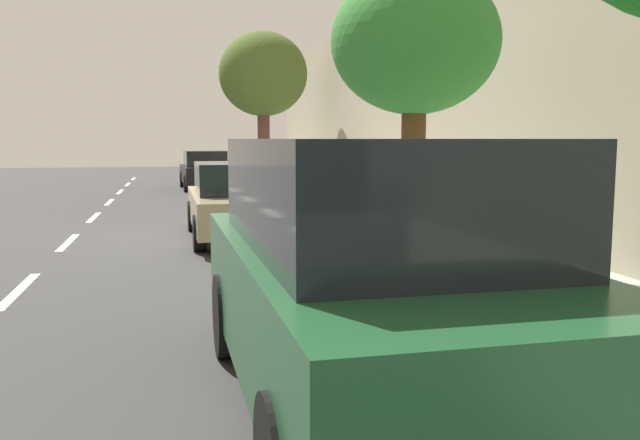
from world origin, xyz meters
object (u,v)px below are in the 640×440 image
(parked_suv_green_second, at_px, (367,273))
(parked_sedan_black_far, at_px, (205,170))
(bicycle_at_curb, at_px, (314,255))
(street_tree_far_end, at_px, (263,75))
(parked_sedan_tan_mid, at_px, (237,201))
(street_tree_mid_block, at_px, (415,45))
(pedestrian_on_phone, at_px, (278,160))
(cyclist_with_backpack, at_px, (337,212))

(parked_suv_green_second, bearing_deg, parked_sedan_black_far, 90.46)
(bicycle_at_curb, height_order, street_tree_far_end, street_tree_far_end)
(parked_suv_green_second, xyz_separation_m, street_tree_far_end, (2.01, 20.98, 3.36))
(parked_sedan_tan_mid, relative_size, bicycle_at_curb, 2.87)
(street_tree_mid_block, distance_m, street_tree_far_end, 16.47)
(pedestrian_on_phone, bearing_deg, street_tree_mid_block, -92.46)
(parked_suv_green_second, xyz_separation_m, parked_sedan_tan_mid, (-0.16, 8.68, -0.27))
(parked_sedan_black_far, relative_size, street_tree_far_end, 0.76)
(street_tree_mid_block, bearing_deg, bicycle_at_curb, -177.40)
(parked_suv_green_second, relative_size, parked_sedan_black_far, 1.06)
(bicycle_at_curb, bearing_deg, street_tree_mid_block, 2.60)
(bicycle_at_curb, xyz_separation_m, cyclist_with_backpack, (0.22, -0.44, 0.65))
(street_tree_far_end, bearing_deg, parked_sedan_black_far, 149.76)
(cyclist_with_backpack, distance_m, street_tree_far_end, 17.32)
(parked_sedan_black_far, xyz_separation_m, cyclist_with_backpack, (0.94, -18.23, 0.27))
(parked_sedan_black_far, height_order, street_tree_mid_block, street_tree_mid_block)
(bicycle_at_curb, relative_size, street_tree_mid_block, 0.36)
(street_tree_far_end, height_order, pedestrian_on_phone, street_tree_far_end)
(parked_sedan_black_far, distance_m, pedestrian_on_phone, 2.99)
(parked_sedan_black_far, xyz_separation_m, bicycle_at_curb, (0.72, -17.78, -0.39))
(street_tree_far_end, bearing_deg, pedestrian_on_phone, 61.97)
(parked_suv_green_second, height_order, street_tree_far_end, street_tree_far_end)
(cyclist_with_backpack, bearing_deg, parked_suv_green_second, -100.72)
(street_tree_mid_block, bearing_deg, cyclist_with_backpack, -157.81)
(parked_sedan_tan_mid, relative_size, street_tree_mid_block, 1.05)
(cyclist_with_backpack, bearing_deg, parked_sedan_tan_mid, 101.21)
(bicycle_at_curb, bearing_deg, parked_sedan_black_far, 92.32)
(bicycle_at_curb, height_order, street_tree_mid_block, street_tree_mid_block)
(street_tree_mid_block, xyz_separation_m, street_tree_far_end, (0.00, 16.44, 1.09))
(parked_suv_green_second, relative_size, parked_sedan_tan_mid, 1.07)
(parked_suv_green_second, distance_m, street_tree_far_end, 21.34)
(parked_suv_green_second, height_order, pedestrian_on_phone, parked_suv_green_second)
(street_tree_mid_block, bearing_deg, street_tree_far_end, 90.00)
(parked_sedan_tan_mid, distance_m, bicycle_at_curb, 4.28)
(parked_sedan_black_far, bearing_deg, parked_suv_green_second, -89.54)
(parked_sedan_tan_mid, relative_size, pedestrian_on_phone, 2.57)
(street_tree_far_end, bearing_deg, parked_suv_green_second, -95.48)
(cyclist_with_backpack, xyz_separation_m, pedestrian_on_phone, (2.02, 18.39, 0.10))
(cyclist_with_backpack, bearing_deg, street_tree_mid_block, 22.19)
(parked_sedan_tan_mid, xyz_separation_m, bicycle_at_curb, (0.70, -4.20, -0.39))
(bicycle_at_curb, relative_size, cyclist_with_backpack, 0.92)
(parked_sedan_tan_mid, height_order, street_tree_far_end, street_tree_far_end)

